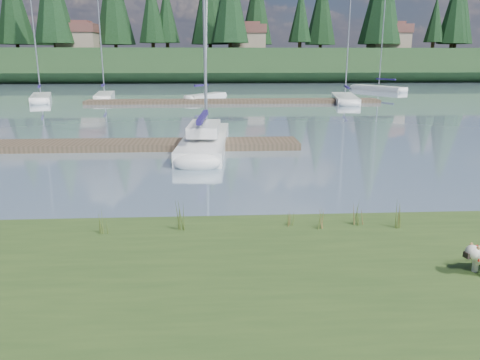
{
  "coord_description": "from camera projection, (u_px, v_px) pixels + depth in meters",
  "views": [
    {
      "loc": [
        0.17,
        -12.03,
        4.01
      ],
      "look_at": [
        0.82,
        -0.5,
        0.96
      ],
      "focal_mm": 35.0,
      "sensor_mm": 36.0,
      "label": 1
    }
  ],
  "objects": [
    {
      "name": "weed_2",
      "position": [
        358.0,
        215.0,
        10.43
      ],
      "size": [
        0.17,
        0.14,
        0.58
      ],
      "color": "#475B23",
      "rests_on": "bank"
    },
    {
      "name": "conifer_7",
      "position": [
        455.0,
        7.0,
        80.32
      ],
      "size": [
        5.28,
        5.28,
        13.2
      ],
      "color": "#382619",
      "rests_on": "ridge"
    },
    {
      "name": "sailboat_bg_5",
      "position": [
        374.0,
        88.0,
        57.04
      ],
      "size": [
        5.38,
        8.01,
        11.75
      ],
      "rotation": [
        0.0,
        0.0,
        2.07
      ],
      "color": "white",
      "rests_on": "ground"
    },
    {
      "name": "sailboat_bg_1",
      "position": [
        105.0,
        95.0,
        45.87
      ],
      "size": [
        2.62,
        7.85,
        11.54
      ],
      "rotation": [
        0.0,
        0.0,
        1.72
      ],
      "color": "white",
      "rests_on": "ground"
    },
    {
      "name": "ridge",
      "position": [
        212.0,
        65.0,
        82.44
      ],
      "size": [
        200.0,
        20.0,
        5.0
      ],
      "primitive_type": "cube",
      "color": "#1B3419",
      "rests_on": "ground"
    },
    {
      "name": "sailboat_main",
      "position": [
        206.0,
        136.0,
        21.73
      ],
      "size": [
        2.37,
        9.31,
        13.22
      ],
      "rotation": [
        0.0,
        0.0,
        1.51
      ],
      "color": "white",
      "rests_on": "ground"
    },
    {
      "name": "weed_3",
      "position": [
        103.0,
        223.0,
        9.94
      ],
      "size": [
        0.17,
        0.14,
        0.55
      ],
      "color": "#475B23",
      "rests_on": "bank"
    },
    {
      "name": "weed_1",
      "position": [
        291.0,
        217.0,
        10.41
      ],
      "size": [
        0.17,
        0.14,
        0.47
      ],
      "color": "#475B23",
      "rests_on": "bank"
    },
    {
      "name": "sailboat_bg_2",
      "position": [
        209.0,
        96.0,
        44.94
      ],
      "size": [
        4.34,
        5.69,
        9.3
      ],
      "rotation": [
        0.0,
        0.0,
        0.98
      ],
      "color": "white",
      "rests_on": "ground"
    },
    {
      "name": "weed_5",
      "position": [
        398.0,
        216.0,
        10.3
      ],
      "size": [
        0.17,
        0.14,
        0.63
      ],
      "color": "#475B23",
      "rests_on": "bank"
    },
    {
      "name": "sailboat_bg_0",
      "position": [
        41.0,
        97.0,
        43.98
      ],
      "size": [
        3.93,
        8.3,
        11.85
      ],
      "rotation": [
        0.0,
        0.0,
        1.87
      ],
      "color": "white",
      "rests_on": "ground"
    },
    {
      "name": "house_1",
      "position": [
        247.0,
        36.0,
        79.6
      ],
      "size": [
        6.3,
        5.3,
        4.65
      ],
      "color": "gray",
      "rests_on": "ridge"
    },
    {
      "name": "conifer_3",
      "position": [
        152.0,
        9.0,
        78.56
      ],
      "size": [
        4.84,
        4.84,
        12.25
      ],
      "color": "#382619",
      "rests_on": "ridge"
    },
    {
      "name": "house_2",
      "position": [
        389.0,
        36.0,
        78.98
      ],
      "size": [
        6.3,
        5.3,
        4.65
      ],
      "color": "gray",
      "rests_on": "ridge"
    },
    {
      "name": "sailboat_bg_3",
      "position": [
        344.0,
        97.0,
        43.46
      ],
      "size": [
        3.47,
        9.56,
        13.62
      ],
      "rotation": [
        0.0,
        0.0,
        1.39
      ],
      "color": "white",
      "rests_on": "ground"
    },
    {
      "name": "dock_far",
      "position": [
        234.0,
        101.0,
        41.65
      ],
      "size": [
        26.0,
        2.2,
        0.3
      ],
      "primitive_type": "cube",
      "color": "#4C3D2C",
      "rests_on": "ground"
    },
    {
      "name": "house_0",
      "position": [
        78.0,
        36.0,
        77.11
      ],
      "size": [
        6.3,
        5.3,
        4.65
      ],
      "color": "gray",
      "rests_on": "ridge"
    },
    {
      "name": "bank",
      "position": [
        205.0,
        329.0,
        6.79
      ],
      "size": [
        60.0,
        9.0,
        0.35
      ],
      "primitive_type": "cube",
      "color": "#324B1D",
      "rests_on": "ground"
    },
    {
      "name": "weed_4",
      "position": [
        323.0,
        218.0,
        10.29
      ],
      "size": [
        0.17,
        0.14,
        0.5
      ],
      "color": "#475B23",
      "rests_on": "bank"
    },
    {
      "name": "dock_near",
      "position": [
        121.0,
        145.0,
        21.05
      ],
      "size": [
        16.0,
        2.0,
        0.3
      ],
      "primitive_type": "cube",
      "color": "#4C3D2C",
      "rests_on": "ground"
    },
    {
      "name": "conifer_5",
      "position": [
        301.0,
        14.0,
        78.23
      ],
      "size": [
        3.96,
        3.96,
        10.35
      ],
      "color": "#382619",
      "rests_on": "ridge"
    },
    {
      "name": "weed_0",
      "position": [
        180.0,
        217.0,
        10.11
      ],
      "size": [
        0.17,
        0.14,
        0.71
      ],
      "color": "#475B23",
      "rests_on": "bank"
    },
    {
      "name": "ground",
      "position": [
        211.0,
        103.0,
        41.58
      ],
      "size": [
        200.0,
        200.0,
        0.0
      ],
      "primitive_type": "plane",
      "color": "#7F97AA",
      "rests_on": "ground"
    },
    {
      "name": "mud_lip",
      "position": [
        208.0,
        228.0,
        11.06
      ],
      "size": [
        60.0,
        0.5,
        0.14
      ],
      "primitive_type": "cube",
      "color": "#33281C",
      "rests_on": "ground"
    }
  ]
}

